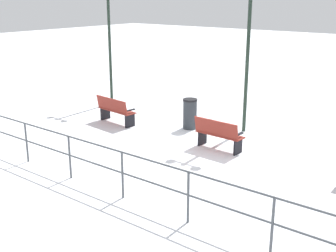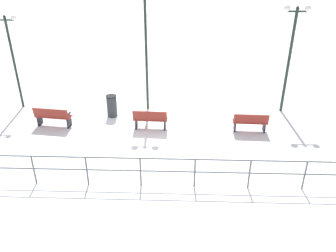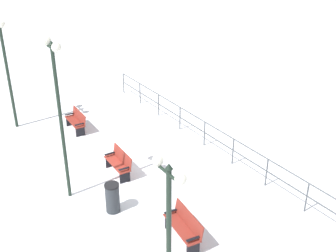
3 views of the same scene
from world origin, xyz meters
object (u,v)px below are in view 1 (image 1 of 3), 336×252
object	(u,v)px
lamppost_far	(109,30)
lamppost_middle	(250,12)
bench_third	(115,110)
bench_second	(218,134)
trash_bin	(190,114)

from	to	relation	value
lamppost_far	lamppost_middle	bearing A→B (deg)	-90.00
bench_third	lamppost_middle	world-z (taller)	lamppost_middle
bench_third	lamppost_middle	xyz separation A→B (m)	(1.94, -3.88, 3.26)
bench_second	lamppost_far	world-z (taller)	lamppost_far
bench_third	lamppost_far	distance (m)	3.77
bench_second	bench_third	world-z (taller)	bench_third
bench_third	lamppost_far	bearing A→B (deg)	54.58
lamppost_far	bench_third	bearing A→B (deg)	-132.28
bench_second	lamppost_middle	distance (m)	3.86
lamppost_middle	lamppost_far	size ratio (longest dim) A/B	1.23
bench_second	bench_third	bearing A→B (deg)	91.40
bench_second	trash_bin	bearing A→B (deg)	59.59
trash_bin	lamppost_far	bearing A→B (deg)	79.35
lamppost_middle	trash_bin	size ratio (longest dim) A/B	5.34
bench_third	trash_bin	xyz separation A→B (m)	(1.10, -2.33, 0.02)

